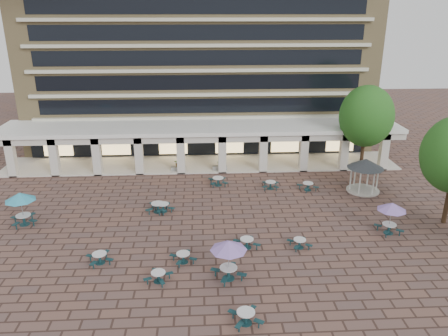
{
  "coord_description": "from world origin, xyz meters",
  "views": [
    {
      "loc": [
        0.0,
        -29.91,
        16.01
      ],
      "look_at": [
        1.79,
        3.0,
        3.9
      ],
      "focal_mm": 35.0,
      "sensor_mm": 36.0,
      "label": 1
    }
  ],
  "objects_px": {
    "picnic_table_1": "(158,276)",
    "planter_left": "(178,166)",
    "picnic_table_2": "(246,316)",
    "gazebo": "(365,167)",
    "planter_right": "(220,167)",
    "picnic_table_0": "(100,257)"
  },
  "relations": [
    {
      "from": "picnic_table_1",
      "to": "planter_left",
      "type": "height_order",
      "value": "planter_left"
    },
    {
      "from": "picnic_table_2",
      "to": "gazebo",
      "type": "height_order",
      "value": "gazebo"
    },
    {
      "from": "picnic_table_1",
      "to": "planter_right",
      "type": "bearing_deg",
      "value": 98.73
    },
    {
      "from": "picnic_table_2",
      "to": "picnic_table_0",
      "type": "bearing_deg",
      "value": 132.29
    },
    {
      "from": "picnic_table_1",
      "to": "planter_left",
      "type": "relative_size",
      "value": 1.23
    },
    {
      "from": "picnic_table_1",
      "to": "planter_right",
      "type": "xyz_separation_m",
      "value": [
        4.7,
        19.57,
        0.01
      ]
    },
    {
      "from": "picnic_table_2",
      "to": "planter_left",
      "type": "bearing_deg",
      "value": 88.65
    },
    {
      "from": "planter_left",
      "to": "gazebo",
      "type": "bearing_deg",
      "value": -19.53
    },
    {
      "from": "gazebo",
      "to": "picnic_table_1",
      "type": "bearing_deg",
      "value": -142.95
    },
    {
      "from": "picnic_table_2",
      "to": "planter_right",
      "type": "bearing_deg",
      "value": 78.32
    },
    {
      "from": "picnic_table_0",
      "to": "gazebo",
      "type": "distance_m",
      "value": 24.56
    },
    {
      "from": "picnic_table_1",
      "to": "planter_right",
      "type": "height_order",
      "value": "planter_right"
    },
    {
      "from": "picnic_table_1",
      "to": "planter_left",
      "type": "bearing_deg",
      "value": 111.15
    },
    {
      "from": "planter_left",
      "to": "picnic_table_2",
      "type": "bearing_deg",
      "value": -78.86
    },
    {
      "from": "picnic_table_1",
      "to": "gazebo",
      "type": "relative_size",
      "value": 0.55
    },
    {
      "from": "picnic_table_2",
      "to": "planter_left",
      "type": "distance_m",
      "value": 24.13
    },
    {
      "from": "picnic_table_0",
      "to": "picnic_table_1",
      "type": "relative_size",
      "value": 1.07
    },
    {
      "from": "picnic_table_2",
      "to": "gazebo",
      "type": "xyz_separation_m",
      "value": [
        12.72,
        17.5,
        1.9
      ]
    },
    {
      "from": "picnic_table_0",
      "to": "planter_right",
      "type": "bearing_deg",
      "value": 39.23
    },
    {
      "from": "gazebo",
      "to": "picnic_table_2",
      "type": "bearing_deg",
      "value": -126.01
    },
    {
      "from": "gazebo",
      "to": "planter_left",
      "type": "bearing_deg",
      "value": 160.47
    },
    {
      "from": "picnic_table_0",
      "to": "picnic_table_1",
      "type": "height_order",
      "value": "picnic_table_0"
    }
  ]
}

